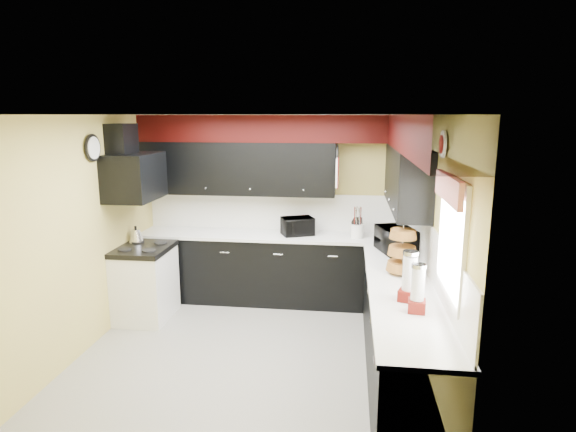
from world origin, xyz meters
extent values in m
plane|color=gray|center=(0.00, 0.00, 0.00)|extent=(3.60, 3.60, 0.00)
cube|color=#E0C666|center=(0.00, 1.80, 1.25)|extent=(3.60, 0.06, 2.50)
cube|color=#E0C666|center=(1.80, 0.00, 1.25)|extent=(0.06, 3.60, 2.50)
cube|color=#E0C666|center=(-1.80, 0.00, 1.25)|extent=(0.06, 3.60, 2.50)
cube|color=white|center=(0.00, 0.00, 2.50)|extent=(3.60, 3.60, 0.06)
cube|color=black|center=(0.00, 1.50, 0.45)|extent=(3.60, 0.60, 0.90)
cube|color=black|center=(1.50, -0.30, 0.45)|extent=(0.60, 3.00, 0.90)
cube|color=white|center=(0.00, 1.50, 0.92)|extent=(3.62, 0.64, 0.04)
cube|color=white|center=(1.50, -0.30, 0.92)|extent=(0.64, 3.02, 0.04)
cube|color=white|center=(0.00, 1.79, 1.19)|extent=(3.60, 0.02, 0.50)
cube|color=white|center=(1.79, 0.00, 1.19)|extent=(0.02, 3.60, 0.50)
cube|color=black|center=(-0.50, 1.62, 1.80)|extent=(2.60, 0.35, 0.70)
cube|color=black|center=(1.62, 0.90, 1.80)|extent=(0.35, 1.80, 0.70)
cube|color=black|center=(0.00, 1.62, 2.33)|extent=(3.60, 0.36, 0.35)
cube|color=black|center=(1.62, -0.18, 2.33)|extent=(0.36, 3.24, 0.35)
cube|color=white|center=(-1.50, 0.75, 0.43)|extent=(0.60, 0.75, 0.86)
cube|color=black|center=(-1.50, 0.75, 0.89)|extent=(0.62, 0.77, 0.06)
cube|color=black|center=(-1.55, 0.75, 1.78)|extent=(0.50, 0.78, 0.55)
cube|color=black|center=(-1.68, 0.75, 2.20)|extent=(0.24, 0.40, 0.40)
cube|color=red|center=(1.73, -0.90, 1.95)|extent=(0.04, 0.88, 0.20)
cube|color=white|center=(0.83, 1.30, 1.80)|extent=(0.03, 0.26, 0.35)
imported|color=black|center=(0.32, 1.51, 1.06)|extent=(0.50, 0.47, 0.23)
imported|color=black|center=(1.54, 0.83, 1.08)|extent=(0.50, 0.60, 0.29)
cylinder|color=white|center=(1.10, 1.45, 1.03)|extent=(0.17, 0.17, 0.17)
cube|color=black|center=(1.10, 1.53, 1.06)|extent=(0.14, 0.17, 0.23)
camera|label=1|loc=(0.98, -4.65, 2.50)|focal=30.00mm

